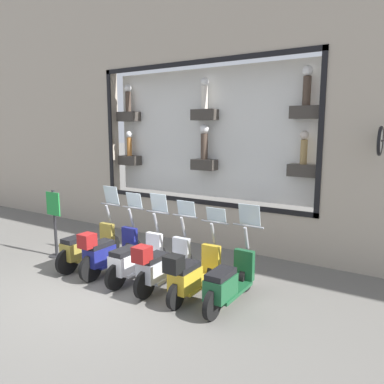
% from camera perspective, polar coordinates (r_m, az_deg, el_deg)
% --- Properties ---
extents(ground_plane, '(120.00, 120.00, 0.00)m').
position_cam_1_polar(ground_plane, '(7.65, -13.11, -14.02)').
color(ground_plane, '#66635E').
extents(building_facade, '(1.20, 36.00, 9.88)m').
position_cam_1_polar(building_facade, '(10.07, 1.57, 21.16)').
color(building_facade, '#ADA08E').
rests_on(building_facade, ground_plane).
extents(scooter_green_0, '(1.80, 0.61, 1.66)m').
position_cam_1_polar(scooter_green_0, '(6.63, 5.55, -13.52)').
color(scooter_green_0, black).
rests_on(scooter_green_0, ground_plane).
extents(scooter_yellow_1, '(1.79, 0.60, 1.52)m').
position_cam_1_polar(scooter_yellow_1, '(6.88, -0.07, -12.38)').
color(scooter_yellow_1, black).
rests_on(scooter_yellow_1, ground_plane).
extents(scooter_silver_2, '(1.80, 0.60, 1.58)m').
position_cam_1_polar(scooter_silver_2, '(7.26, -4.78, -11.03)').
color(scooter_silver_2, black).
rests_on(scooter_silver_2, ground_plane).
extents(scooter_white_3, '(1.80, 0.60, 1.67)m').
position_cam_1_polar(scooter_white_3, '(7.74, -8.71, -10.11)').
color(scooter_white_3, black).
rests_on(scooter_white_3, ground_plane).
extents(scooter_navy_4, '(1.81, 0.60, 1.62)m').
position_cam_1_polar(scooter_navy_4, '(8.15, -12.75, -8.85)').
color(scooter_navy_4, black).
rests_on(scooter_navy_4, ground_plane).
extents(scooter_olive_5, '(1.81, 0.60, 1.71)m').
position_cam_1_polar(scooter_olive_5, '(8.69, -15.76, -8.07)').
color(scooter_olive_5, black).
rests_on(scooter_olive_5, ground_plane).
extents(shop_sign_post, '(0.36, 0.45, 1.62)m').
position_cam_1_polar(shop_sign_post, '(9.49, -20.21, -4.20)').
color(shop_sign_post, '#232326').
rests_on(shop_sign_post, ground_plane).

